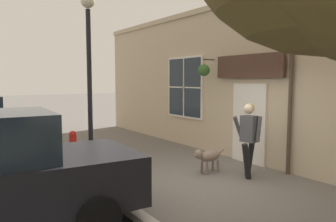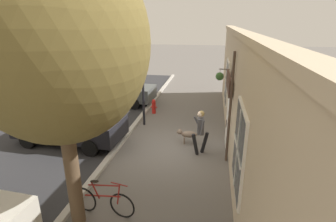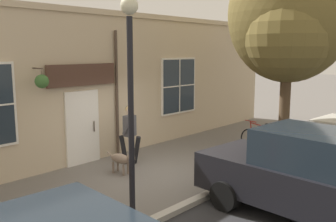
# 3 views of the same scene
# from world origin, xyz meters

# --- Properties ---
(ground_plane) EXTENTS (90.00, 90.00, 0.00)m
(ground_plane) POSITION_xyz_m (0.00, 0.00, 0.00)
(ground_plane) COLOR #66605B
(curb_and_road) EXTENTS (10.10, 28.00, 0.12)m
(curb_and_road) POSITION_xyz_m (5.85, 0.00, 0.02)
(curb_and_road) COLOR #B2ADA3
(curb_and_road) RESTS_ON ground_plane
(storefront_facade) EXTENTS (0.95, 18.00, 4.39)m
(storefront_facade) POSITION_xyz_m (-2.34, -0.02, 2.21)
(storefront_facade) COLOR #C6B293
(storefront_facade) RESTS_ON ground_plane
(pedestrian_walking) EXTENTS (0.64, 0.55, 1.69)m
(pedestrian_walking) POSITION_xyz_m (-1.16, 0.12, 1.01)
(pedestrian_walking) COLOR black
(pedestrian_walking) RESTS_ON ground_plane
(dog_on_leash) EXTENTS (1.04, 0.34, 0.64)m
(dog_on_leash) POSITION_xyz_m (-0.63, -0.64, 0.41)
(dog_on_leash) COLOR #7F6B5B
(dog_on_leash) RESTS_ON ground_plane
(street_tree_by_curb) EXTENTS (3.76, 3.52, 6.38)m
(street_tree_by_curb) POSITION_xyz_m (1.64, 4.00, 4.14)
(street_tree_by_curb) COLOR brown
(street_tree_by_curb) RESTS_ON ground_plane
(leaning_bicycle) EXTENTS (1.74, 0.25, 1.00)m
(leaning_bicycle) POSITION_xyz_m (1.07, 3.76, 0.38)
(leaning_bicycle) COLOR black
(leaning_bicycle) RESTS_ON ground_plane
(parked_car_nearest_curb) EXTENTS (4.41, 2.15, 1.75)m
(parked_car_nearest_curb) POSITION_xyz_m (4.06, -5.38, 0.88)
(parked_car_nearest_curb) COLOR #474C4C
(parked_car_nearest_curb) RESTS_ON ground_plane
(parked_car_mid_block) EXTENTS (4.41, 2.15, 1.75)m
(parked_car_mid_block) POSITION_xyz_m (4.10, 0.01, 0.88)
(parked_car_mid_block) COLOR black
(parked_car_mid_block) RESTS_ON ground_plane
(street_lamp) EXTENTS (0.32, 0.32, 4.16)m
(street_lamp) POSITION_xyz_m (1.60, -2.31, 2.77)
(street_lamp) COLOR black
(street_lamp) RESTS_ON ground_plane
(fire_hydrant) EXTENTS (0.34, 0.20, 0.77)m
(fire_hydrant) POSITION_xyz_m (1.50, -3.95, 0.40)
(fire_hydrant) COLOR red
(fire_hydrant) RESTS_ON ground_plane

